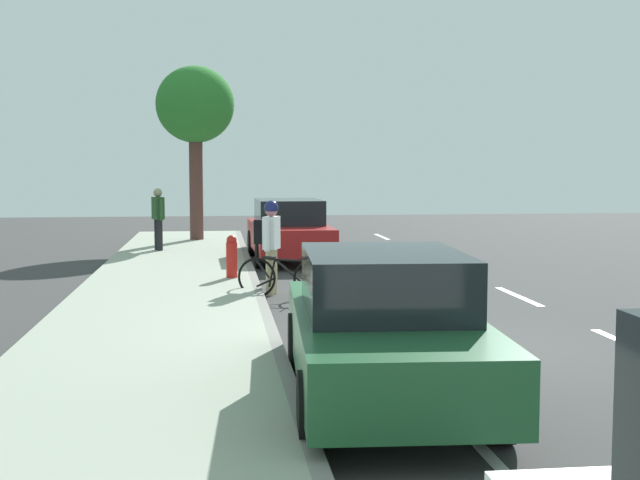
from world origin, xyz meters
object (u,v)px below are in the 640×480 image
object	(u,v)px
street_tree_near_cyclist	(195,108)
fire_hydrant	(232,256)
parked_sedan_red_nearest	(289,230)
bicycle_at_curb	(284,277)
parked_sedan_green_second	(383,327)
cyclist_with_backpack	(270,237)
pedestrian_on_phone	(158,215)

from	to	relation	value
street_tree_near_cyclist	fire_hydrant	xyz separation A→B (m)	(-0.86, 8.62, -3.44)
parked_sedan_red_nearest	bicycle_at_curb	distance (m)	5.87
bicycle_at_curb	fire_hydrant	world-z (taller)	fire_hydrant
parked_sedan_red_nearest	bicycle_at_curb	world-z (taller)	parked_sedan_red_nearest
parked_sedan_green_second	fire_hydrant	world-z (taller)	parked_sedan_green_second
cyclist_with_backpack	bicycle_at_curb	bearing A→B (deg)	115.91
parked_sedan_red_nearest	pedestrian_on_phone	distance (m)	3.56
bicycle_at_curb	street_tree_near_cyclist	bearing A→B (deg)	-80.33
pedestrian_on_phone	fire_hydrant	size ratio (longest dim) A/B	1.91
parked_sedan_red_nearest	parked_sedan_green_second	world-z (taller)	same
street_tree_near_cyclist	pedestrian_on_phone	world-z (taller)	street_tree_near_cyclist
parked_sedan_red_nearest	pedestrian_on_phone	world-z (taller)	pedestrian_on_phone
bicycle_at_curb	fire_hydrant	size ratio (longest dim) A/B	1.97
pedestrian_on_phone	street_tree_near_cyclist	bearing A→B (deg)	-106.52
parked_sedan_green_second	pedestrian_on_phone	distance (m)	14.18
street_tree_near_cyclist	fire_hydrant	bearing A→B (deg)	95.72
parked_sedan_red_nearest	street_tree_near_cyclist	distance (m)	6.03
parked_sedan_green_second	bicycle_at_curb	distance (m)	6.63
parked_sedan_red_nearest	bicycle_at_curb	bearing A→B (deg)	84.20
cyclist_with_backpack	fire_hydrant	size ratio (longest dim) A/B	2.06
street_tree_near_cyclist	parked_sedan_green_second	bearing A→B (deg)	97.48
bicycle_at_curb	cyclist_with_backpack	size ratio (longest dim) A/B	0.95
parked_sedan_red_nearest	pedestrian_on_phone	xyz separation A→B (m)	(3.27, -1.40, 0.31)
cyclist_with_backpack	pedestrian_on_phone	distance (m)	7.20
cyclist_with_backpack	fire_hydrant	xyz separation A→B (m)	(0.67, -1.24, -0.47)
parked_sedan_green_second	bicycle_at_curb	world-z (taller)	parked_sedan_green_second
bicycle_at_curb	cyclist_with_backpack	xyz separation A→B (m)	(0.22, -0.46, 0.68)
parked_sedan_red_nearest	cyclist_with_backpack	bearing A→B (deg)	81.37
parked_sedan_green_second	fire_hydrant	bearing A→B (deg)	-80.71
parked_sedan_green_second	cyclist_with_backpack	bearing A→B (deg)	-84.45
bicycle_at_curb	street_tree_near_cyclist	size ratio (longest dim) A/B	0.32
parked_sedan_red_nearest	parked_sedan_green_second	xyz separation A→B (m)	(0.13, 12.43, 0.00)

